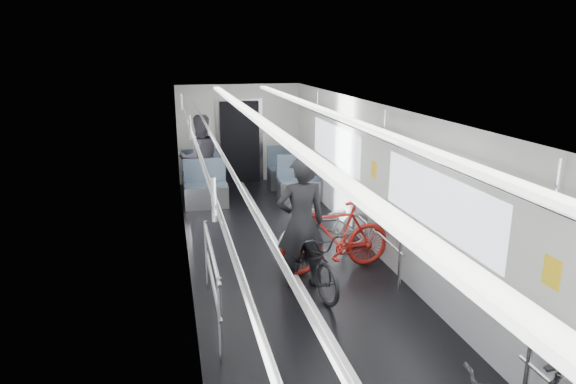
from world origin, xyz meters
name	(u,v)px	position (x,y,z in m)	size (l,w,h in m)	color
car_shell	(287,193)	(0.00, 1.78, 1.13)	(3.02, 14.01, 2.41)	black
bike_right_mid	(327,227)	(0.68, 1.93, 0.47)	(0.62, 1.79, 0.94)	#9C9B9F
bike_right_far	(335,237)	(0.63, 1.33, 0.53)	(0.50, 1.76, 1.06)	#A61C14
bike_aisle	(309,257)	(0.09, 0.86, 0.45)	(0.60, 1.71, 0.90)	black
person_standing	(301,223)	(0.00, 0.96, 0.93)	(0.68, 0.44, 1.85)	black
person_seated	(201,158)	(-1.05, 5.53, 0.94)	(0.91, 0.71, 1.88)	#332E36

